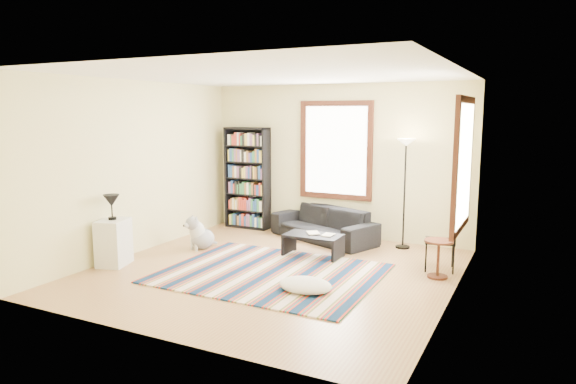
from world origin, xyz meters
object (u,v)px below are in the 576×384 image
at_px(bookshelf, 247,178).
at_px(sofa, 323,224).
at_px(side_table, 438,259).
at_px(dog, 203,232).
at_px(white_cabinet, 114,242).
at_px(floor_cushion, 305,285).
at_px(floor_lamp, 404,194).
at_px(folding_chair, 440,241).
at_px(coffee_table, 313,246).

bearing_deg(bookshelf, sofa, -8.79).
distance_m(side_table, dog, 3.86).
bearing_deg(sofa, white_cabinet, -106.27).
bearing_deg(floor_cushion, white_cabinet, -176.00).
xyz_separation_m(sofa, bookshelf, (-1.75, 0.27, 0.70)).
relative_size(sofa, floor_cushion, 2.86).
distance_m(floor_cushion, white_cabinet, 3.10).
xyz_separation_m(sofa, floor_lamp, (1.42, 0.10, 0.63)).
relative_size(bookshelf, floor_lamp, 1.08).
bearing_deg(side_table, dog, -177.09).
bearing_deg(folding_chair, floor_lamp, 117.86).
xyz_separation_m(sofa, floor_cushion, (0.84, -2.62, -0.21)).
distance_m(floor_lamp, folding_chair, 1.35).
bearing_deg(coffee_table, bookshelf, 146.37).
bearing_deg(floor_cushion, bookshelf, 131.85).
xyz_separation_m(sofa, dog, (-1.59, -1.47, -0.01)).
relative_size(sofa, coffee_table, 2.25).
bearing_deg(bookshelf, floor_cushion, -48.15).
relative_size(coffee_table, white_cabinet, 1.29).
bearing_deg(coffee_table, floor_lamp, 45.35).
relative_size(floor_cushion, folding_chair, 0.82).
height_order(floor_cushion, floor_lamp, floor_lamp).
xyz_separation_m(floor_lamp, white_cabinet, (-3.67, -2.93, -0.58)).
relative_size(floor_lamp, white_cabinet, 2.66).
height_order(coffee_table, side_table, side_table).
xyz_separation_m(folding_chair, white_cabinet, (-4.45, -1.95, -0.08)).
height_order(coffee_table, floor_cushion, coffee_table).
distance_m(sofa, folding_chair, 2.38).
height_order(sofa, floor_cushion, sofa).
height_order(floor_cushion, side_table, side_table).
bearing_deg(bookshelf, side_table, -21.09).
height_order(bookshelf, floor_cushion, bookshelf).
distance_m(sofa, bookshelf, 1.90).
height_order(coffee_table, white_cabinet, white_cabinet).
bearing_deg(folding_chair, coffee_table, 174.83).
relative_size(side_table, folding_chair, 0.63).
bearing_deg(bookshelf, white_cabinet, -99.08).
bearing_deg(folding_chair, sofa, 147.52).
bearing_deg(sofa, coffee_table, -53.82).
relative_size(coffee_table, dog, 1.57).
distance_m(floor_lamp, white_cabinet, 4.73).
height_order(sofa, side_table, sofa).
distance_m(folding_chair, white_cabinet, 4.86).
height_order(sofa, bookshelf, bookshelf).
bearing_deg(white_cabinet, floor_lamp, 21.32).
distance_m(floor_cushion, floor_lamp, 2.90).
height_order(sofa, white_cabinet, white_cabinet).
height_order(coffee_table, folding_chair, folding_chair).
relative_size(sofa, dog, 3.54).
distance_m(floor_lamp, dog, 3.46).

